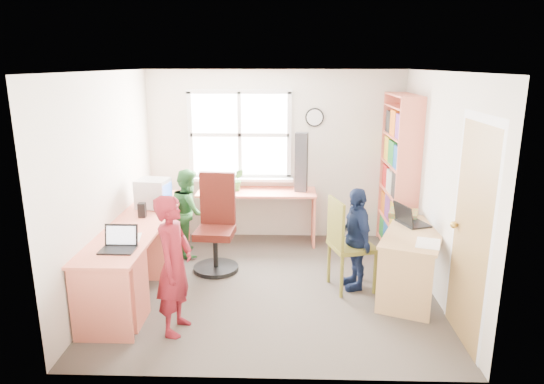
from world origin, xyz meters
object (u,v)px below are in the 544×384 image
Objects in this scene: swivel_chair at (216,229)px; laptop_right at (409,220)px; potted_plant at (237,180)px; person_navy at (356,238)px; cd_tower at (301,162)px; person_red at (174,265)px; right_desk at (414,249)px; crt_monitor at (153,193)px; l_desk at (150,257)px; person_green at (189,212)px; wooden_chair at (346,241)px; laptop_left at (119,244)px; bookshelf at (398,178)px.

laptop_right is (2.24, -0.39, 0.27)m from swivel_chair.
potted_plant is 0.27× the size of person_navy.
person_red is (-1.24, -2.42, -0.49)m from cd_tower.
cd_tower is at bearing 148.90° from right_desk.
crt_monitor is (-0.78, 0.09, 0.42)m from swivel_chair.
crt_monitor is 2.51m from person_navy.
l_desk is 1.27m from person_green.
wooden_chair is at bearing -51.77° from person_red.
laptop_left is 0.75× the size of laptop_right.
swivel_chair is at bearing 1.41° from crt_monitor.
laptop_right is 0.64m from person_navy.
person_red reaches higher than laptop_left.
person_green is at bearing 81.48° from l_desk.
cd_tower reaches higher than laptop_left.
right_desk is 0.34m from laptop_right.
right_desk is 3.37× the size of crt_monitor.
crt_monitor is 1.30× the size of potted_plant.
right_desk is 0.66× the size of bookshelf.
laptop_right is 2.65m from person_red.
wooden_chair is (2.14, 0.24, 0.12)m from l_desk.
bookshelf is 1.82× the size of person_green.
bookshelf is 2.18m from potted_plant.
swivel_chair reaches higher than wooden_chair.
bookshelf is 2.56× the size of cd_tower.
l_desk is 0.99m from swivel_chair.
person_navy is (2.07, -0.96, 0.01)m from person_green.
person_navy is (2.38, 0.80, -0.22)m from laptop_left.
crt_monitor reaches higher than right_desk.
person_red reaches higher than right_desk.
right_desk is at bearing -22.42° from wooden_chair.
right_desk is 2.33m from swivel_chair.
l_desk is at bearing -153.57° from bookshelf.
swivel_chair is (0.62, 0.77, 0.06)m from l_desk.
cd_tower is (-1.19, 1.57, 0.63)m from right_desk.
person_navy is (2.41, -0.57, -0.35)m from crt_monitor.
bookshelf is 1.80× the size of person_navy.
laptop_left is (-0.75, -1.28, 0.29)m from swivel_chair.
swivel_chair reaches higher than laptop_left.
bookshelf is at bearing 18.78° from crt_monitor.
cd_tower is at bearing -170.56° from person_navy.
crt_monitor is at bearing -143.60° from cd_tower.
right_desk is at bearing -36.89° from potted_plant.
crt_monitor is 0.30× the size of person_red.
person_red is (0.57, -0.19, -0.13)m from laptop_left.
wooden_chair is 0.91× the size of person_green.
laptop_left is 0.28× the size of person_green.
person_green is (-2.67, 0.86, -0.20)m from laptop_right.
person_red is 1.15× the size of person_navy.
bookshelf is 3.67m from laptop_left.
potted_plant is (0.17, 0.94, 0.39)m from swivel_chair.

